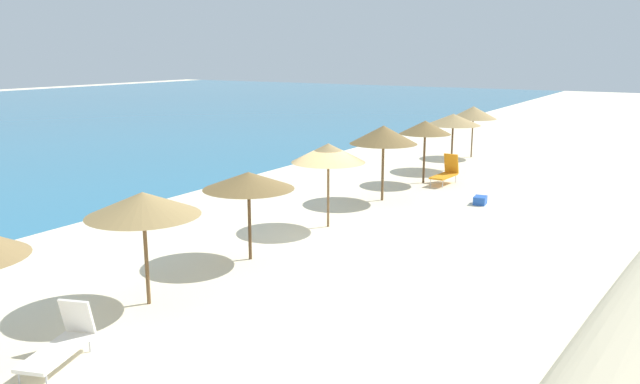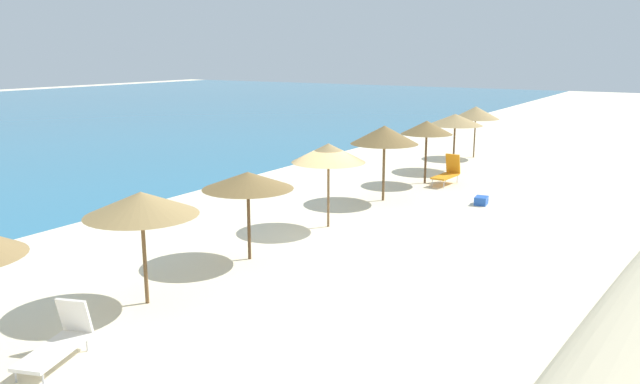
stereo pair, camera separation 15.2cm
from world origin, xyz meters
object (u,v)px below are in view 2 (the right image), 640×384
at_px(beach_umbrella_9, 476,113).
at_px(lounge_chair_0, 448,172).
at_px(beach_umbrella_6, 384,135).
at_px(beach_umbrella_5, 328,153).
at_px(beach_umbrella_4, 248,181).
at_px(cooler_box, 481,201).
at_px(lounge_chair_1, 59,341).
at_px(beach_umbrella_7, 427,128).
at_px(beach_umbrella_3, 141,204).
at_px(beach_umbrella_8, 455,120).

bearing_deg(beach_umbrella_9, lounge_chair_0, -170.10).
bearing_deg(beach_umbrella_6, beach_umbrella_5, -178.30).
bearing_deg(beach_umbrella_9, beach_umbrella_4, -179.27).
height_order(lounge_chair_0, cooler_box, lounge_chair_0).
height_order(lounge_chair_1, cooler_box, lounge_chair_1).
xyz_separation_m(beach_umbrella_9, lounge_chair_1, (-26.21, -0.89, -2.00)).
relative_size(beach_umbrella_5, cooler_box, 4.72).
height_order(beach_umbrella_7, lounge_chair_1, beach_umbrella_7).
relative_size(beach_umbrella_6, lounge_chair_0, 1.68).
xyz_separation_m(beach_umbrella_3, cooler_box, (13.19, -3.49, -2.16)).
bearing_deg(cooler_box, beach_umbrella_5, 149.61).
height_order(beach_umbrella_7, beach_umbrella_8, beach_umbrella_7).
relative_size(lounge_chair_0, lounge_chair_1, 0.98).
bearing_deg(beach_umbrella_3, lounge_chair_1, -166.02).
relative_size(beach_umbrella_7, lounge_chair_0, 1.58).
bearing_deg(lounge_chair_0, cooler_box, 134.01).
bearing_deg(beach_umbrella_3, cooler_box, -14.80).
height_order(beach_umbrella_5, lounge_chair_0, beach_umbrella_5).
xyz_separation_m(beach_umbrella_4, lounge_chair_0, (12.37, -1.04, -1.69)).
distance_m(beach_umbrella_6, beach_umbrella_7, 3.88).
distance_m(beach_umbrella_5, beach_umbrella_6, 4.28).
relative_size(beach_umbrella_4, beach_umbrella_9, 0.91).
bearing_deg(beach_umbrella_8, beach_umbrella_4, 179.65).
relative_size(beach_umbrella_9, cooler_box, 4.71).
relative_size(beach_umbrella_6, beach_umbrella_7, 1.06).
bearing_deg(beach_umbrella_7, beach_umbrella_5, -179.79).
bearing_deg(cooler_box, beach_umbrella_7, 52.05).
height_order(beach_umbrella_3, beach_umbrella_9, beach_umbrella_9).
height_order(beach_umbrella_3, beach_umbrella_4, beach_umbrella_3).
relative_size(beach_umbrella_3, lounge_chair_1, 1.48).
relative_size(lounge_chair_1, cooler_box, 3.01).
height_order(beach_umbrella_4, beach_umbrella_7, beach_umbrella_7).
bearing_deg(beach_umbrella_3, lounge_chair_0, -3.87).
height_order(beach_umbrella_3, beach_umbrella_6, beach_umbrella_6).
xyz_separation_m(beach_umbrella_3, beach_umbrella_9, (23.44, 0.20, 0.08)).
height_order(beach_umbrella_6, lounge_chair_0, beach_umbrella_6).
xyz_separation_m(beach_umbrella_8, beach_umbrella_9, (4.09, 0.35, -0.02)).
bearing_deg(lounge_chair_1, beach_umbrella_8, -107.60).
bearing_deg(beach_umbrella_3, beach_umbrella_7, -0.66).
distance_m(beach_umbrella_3, beach_umbrella_5, 7.61).
height_order(beach_umbrella_9, lounge_chair_0, beach_umbrella_9).
distance_m(beach_umbrella_8, cooler_box, 7.36).
bearing_deg(lounge_chair_0, beach_umbrella_9, -75.99).
bearing_deg(beach_umbrella_3, beach_umbrella_8, -0.42).
bearing_deg(beach_umbrella_5, beach_umbrella_9, 1.49).
height_order(beach_umbrella_4, beach_umbrella_6, beach_umbrella_6).
bearing_deg(beach_umbrella_9, beach_umbrella_7, -177.15).
xyz_separation_m(beach_umbrella_4, beach_umbrella_9, (19.75, 0.25, 0.20)).
distance_m(beach_umbrella_8, lounge_chair_1, 22.22).
relative_size(beach_umbrella_5, beach_umbrella_7, 1.01).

